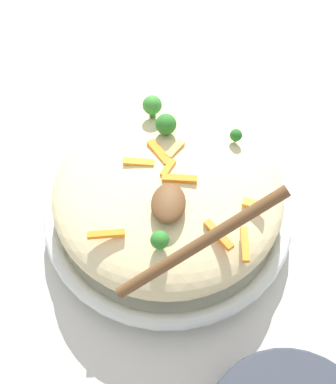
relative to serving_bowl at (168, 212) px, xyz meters
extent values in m
plane|color=beige|center=(0.00, 0.00, -0.03)|extent=(2.40, 2.40, 0.00)
cylinder|color=silver|center=(0.00, 0.00, -0.01)|extent=(0.32, 0.32, 0.03)
torus|color=silver|center=(0.00, 0.00, 0.01)|extent=(0.34, 0.34, 0.02)
torus|color=black|center=(0.00, 0.00, 0.01)|extent=(0.34, 0.34, 0.00)
ellipsoid|color=beige|center=(0.00, 0.00, 0.06)|extent=(0.31, 0.30, 0.09)
cube|color=orange|center=(0.01, 0.04, 0.10)|extent=(0.01, 0.04, 0.01)
cube|color=orange|center=(-0.09, 0.06, 0.10)|extent=(0.01, 0.04, 0.01)
cube|color=orange|center=(-0.09, -0.06, 0.10)|extent=(0.04, 0.04, 0.01)
cube|color=orange|center=(0.03, 0.01, 0.10)|extent=(0.04, 0.04, 0.01)
cube|color=orange|center=(0.00, 0.00, 0.10)|extent=(0.03, 0.02, 0.01)
cube|color=orange|center=(-0.02, -0.02, 0.10)|extent=(0.01, 0.04, 0.01)
cube|color=orange|center=(-0.04, -0.11, 0.10)|extent=(0.02, 0.03, 0.01)
cube|color=orange|center=(-0.05, -0.01, 0.10)|extent=(0.03, 0.03, 0.01)
cube|color=orange|center=(0.03, -0.01, 0.10)|extent=(0.03, 0.02, 0.01)
cube|color=orange|center=(-0.09, -0.09, 0.10)|extent=(0.04, 0.01, 0.01)
cylinder|color=#377928|center=(0.10, 0.03, 0.10)|extent=(0.01, 0.01, 0.01)
sphere|color=#3D8E33|center=(0.10, 0.03, 0.11)|extent=(0.03, 0.03, 0.03)
cylinder|color=#296820|center=(0.06, 0.01, 0.10)|extent=(0.01, 0.01, 0.01)
sphere|color=#2D7A28|center=(0.06, 0.01, 0.11)|extent=(0.03, 0.03, 0.03)
cylinder|color=#205B1C|center=(0.06, -0.08, 0.10)|extent=(0.01, 0.01, 0.00)
sphere|color=#236B23|center=(0.06, -0.08, 0.10)|extent=(0.02, 0.02, 0.02)
cylinder|color=#296820|center=(-0.10, 0.00, 0.10)|extent=(0.01, 0.01, 0.01)
sphere|color=#2D7A28|center=(-0.10, 0.00, 0.11)|extent=(0.02, 0.02, 0.02)
ellipsoid|color=brown|center=(-0.06, -0.01, 0.11)|extent=(0.06, 0.04, 0.02)
cylinder|color=brown|center=(-0.13, -0.04, 0.16)|extent=(0.09, 0.16, 0.11)
camera|label=1|loc=(-0.34, -0.03, 0.54)|focal=42.57mm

